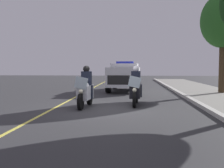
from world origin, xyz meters
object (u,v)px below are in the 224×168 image
police_suv (125,76)px  police_motorcycle_lead_right (135,89)px  police_motorcycle_lead_left (85,90)px  tree_far_back (223,21)px

police_suv → police_motorcycle_lead_right: bearing=5.8°
police_motorcycle_lead_left → police_suv: (-7.41, 1.39, 0.37)m
police_motorcycle_lead_right → tree_far_back: bearing=133.2°
police_motorcycle_lead_right → tree_far_back: (-4.98, 5.30, 3.70)m
police_motorcycle_lead_right → police_suv: size_ratio=0.43×
tree_far_back → police_motorcycle_lead_left: bearing=-52.0°
police_suv → tree_far_back: size_ratio=0.84×
police_motorcycle_lead_right → police_suv: (-6.64, -0.68, 0.37)m
police_motorcycle_lead_left → police_suv: police_suv is taller
police_motorcycle_lead_right → tree_far_back: 8.16m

